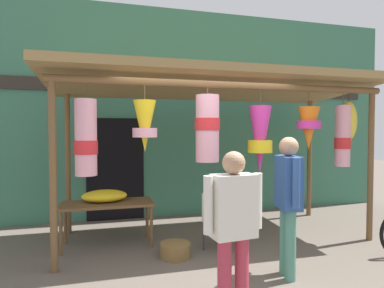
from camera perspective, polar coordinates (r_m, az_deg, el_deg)
ground_plane at (r=4.50m, az=3.90°, el=-20.48°), size 30.00×30.00×0.00m
shop_facade at (r=6.80m, az=-3.56°, el=5.35°), size 9.98×0.29×4.23m
market_stall_canopy at (r=5.16m, az=5.07°, el=7.66°), size 5.20×2.11×2.65m
display_table at (r=5.18m, az=-14.64°, el=-10.68°), size 1.37×0.60×0.66m
flower_heap_on_table at (r=5.22m, az=-14.95°, el=-8.77°), size 0.68×0.47×0.18m
folding_chair at (r=4.80m, az=4.48°, el=-12.71°), size 0.53×0.53×0.84m
wicker_basket_by_table at (r=4.71m, az=-2.95°, el=-18.13°), size 0.42×0.42×0.20m
vendor_in_orange at (r=4.05m, az=16.53°, el=-8.52°), size 0.30×0.58×1.67m
customer_foreground at (r=3.07m, az=7.29°, el=-13.35°), size 0.59×0.26×1.56m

